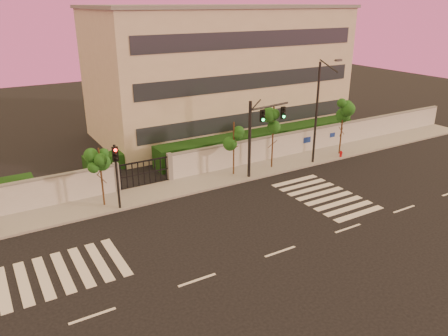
% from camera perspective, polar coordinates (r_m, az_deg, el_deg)
% --- Properties ---
extents(ground, '(120.00, 120.00, 0.00)m').
position_cam_1_polar(ground, '(23.91, 7.36, -10.78)').
color(ground, black).
rests_on(ground, ground).
extents(sidewalk, '(60.00, 3.00, 0.15)m').
position_cam_1_polar(sidewalk, '(31.81, -4.26, -2.15)').
color(sidewalk, gray).
rests_on(sidewalk, ground).
extents(perimeter_wall, '(60.00, 0.36, 2.20)m').
position_cam_1_polar(perimeter_wall, '(32.74, -5.33, 0.38)').
color(perimeter_wall, '#B0B3B8').
rests_on(perimeter_wall, ground).
extents(hedge_row, '(41.00, 4.25, 1.80)m').
position_cam_1_polar(hedge_row, '(35.58, -5.69, 1.63)').
color(hedge_row, '#12340F').
rests_on(hedge_row, ground).
extents(institutional_building, '(24.40, 12.40, 12.25)m').
position_cam_1_polar(institutional_building, '(44.13, -0.67, 12.62)').
color(institutional_building, beige).
rests_on(institutional_building, ground).
extents(road_markings, '(57.00, 7.62, 0.02)m').
position_cam_1_polar(road_markings, '(25.81, -0.61, -8.03)').
color(road_markings, silver).
rests_on(road_markings, ground).
extents(street_tree_c, '(1.38, 1.10, 4.02)m').
position_cam_1_polar(street_tree_c, '(28.46, -15.85, 0.51)').
color(street_tree_c, '#382314').
rests_on(street_tree_c, ground).
extents(street_tree_d, '(1.47, 1.17, 4.23)m').
position_cam_1_polar(street_tree_d, '(32.52, 1.31, 4.13)').
color(street_tree_d, '#382314').
rests_on(street_tree_d, ground).
extents(street_tree_e, '(1.48, 1.18, 5.06)m').
position_cam_1_polar(street_tree_e, '(34.00, 6.47, 5.80)').
color(street_tree_e, '#382314').
rests_on(street_tree_e, ground).
extents(street_tree_f, '(1.55, 1.23, 4.92)m').
position_cam_1_polar(street_tree_f, '(38.38, 15.28, 6.78)').
color(street_tree_f, '#382314').
rests_on(street_tree_f, ground).
extents(traffic_signal_main, '(3.72, 0.72, 5.91)m').
position_cam_1_polar(traffic_signal_main, '(32.26, 4.50, 5.07)').
color(traffic_signal_main, black).
rests_on(traffic_signal_main, ground).
extents(traffic_signal_secondary, '(0.34, 0.34, 4.38)m').
position_cam_1_polar(traffic_signal_secondary, '(27.81, -13.86, -0.18)').
color(traffic_signal_secondary, black).
rests_on(traffic_signal_secondary, ground).
extents(streetlight_east, '(0.52, 2.08, 8.63)m').
position_cam_1_polar(streetlight_east, '(35.31, 12.22, 7.60)').
color(streetlight_east, black).
rests_on(streetlight_east, ground).
extents(fire_hydrant, '(0.27, 0.26, 0.69)m').
position_cam_1_polar(fire_hydrant, '(38.41, 15.01, 1.71)').
color(fire_hydrant, '#B50C14').
rests_on(fire_hydrant, ground).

